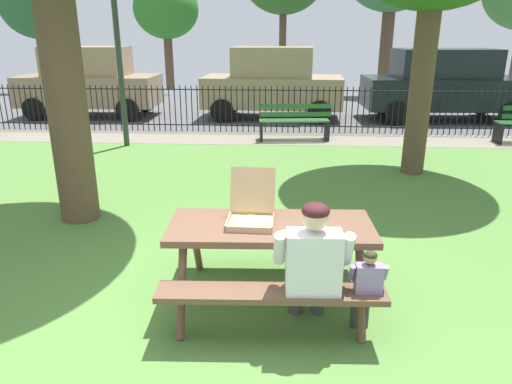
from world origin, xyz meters
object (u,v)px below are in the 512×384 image
picnic_table_foreground (271,242)px  parked_car_left (90,81)px  adult_at_table (312,263)px  parked_car_right (444,84)px  pizza_slice_on_table (299,230)px  far_tree_midleft (166,9)px  far_tree_left (37,6)px  lamp_post_walkway (117,32)px  parked_car_center (273,83)px  park_bench_center (294,122)px  pizza_box_open (251,213)px  child_at_table (366,284)px

picnic_table_foreground → parked_car_left: (-5.55, 9.77, 0.41)m
picnic_table_foreground → adult_at_table: size_ratio=1.56×
adult_at_table → parked_car_right: 11.09m
parked_car_left → pizza_slice_on_table: bearing=-59.6°
picnic_table_foreground → far_tree_midleft: size_ratio=0.41×
parked_car_right → far_tree_midleft: 11.85m
adult_at_table → parked_car_left: size_ratio=0.30×
pizza_slice_on_table → far_tree_left: size_ratio=0.05×
lamp_post_walkway → parked_car_right: (7.88, 3.66, -1.36)m
parked_car_center → park_bench_center: bearing=-78.8°
park_bench_center → parked_car_left: size_ratio=0.42×
pizza_slice_on_table → lamp_post_walkway: (-3.59, 6.22, 1.59)m
picnic_table_foreground → parked_car_left: 11.24m
picnic_table_foreground → far_tree_left: 19.78m
parked_car_left → far_tree_midleft: bearing=84.1°
pizza_box_open → parked_car_left: bearing=118.9°
lamp_post_walkway → child_at_table: bearing=-58.1°
lamp_post_walkway → parked_car_right: size_ratio=0.86×
picnic_table_foreground → park_bench_center: (0.34, 6.87, -0.18)m
parked_car_left → parked_car_right: bearing=-0.0°
child_at_table → lamp_post_walkway: (-4.11, 6.61, 1.87)m
parked_car_center → adult_at_table: bearing=-86.8°
picnic_table_foreground → pizza_box_open: 0.32m
park_bench_center → child_at_table: bearing=-86.7°
far_tree_left → picnic_table_foreground: bearing=-58.3°
picnic_table_foreground → lamp_post_walkway: size_ratio=0.48×
picnic_table_foreground → pizza_slice_on_table: (0.25, -0.12, 0.18)m
parked_car_center → picnic_table_foreground: bearing=-88.6°
pizza_slice_on_table → far_tree_left: (-10.54, 16.78, 2.61)m
lamp_post_walkway → far_tree_midleft: (-1.50, 10.55, 0.88)m
pizza_box_open → parked_car_left: (-5.37, 9.71, 0.16)m
parked_car_left → pizza_box_open: bearing=-61.1°
parked_car_center → child_at_table: bearing=-84.4°
parked_car_right → far_tree_midleft: size_ratio=0.99×
child_at_table → far_tree_midleft: size_ratio=0.18×
picnic_table_foreground → far_tree_midleft: (-4.84, 16.66, 2.65)m
adult_at_table → child_at_table: size_ratio=1.47×
parked_car_left → parked_car_center: same height
pizza_slice_on_table → parked_car_right: size_ratio=0.05×
far_tree_left → parked_car_left: bearing=-55.5°
child_at_table → park_bench_center: size_ratio=0.49×
parked_car_right → far_tree_midleft: (-9.38, 6.89, 2.24)m
pizza_box_open → parked_car_left: parked_car_left is taller
parked_car_right → far_tree_midleft: far_tree_midleft is taller
park_bench_center → adult_at_table: bearing=-90.0°
pizza_slice_on_table → adult_at_table: 0.40m
picnic_table_foreground → parked_car_center: size_ratio=0.47×
parked_car_center → pizza_box_open: bearing=-89.7°
parked_car_right → far_tree_left: (-14.83, 6.89, 2.38)m
picnic_table_foreground → park_bench_center: size_ratio=1.13×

